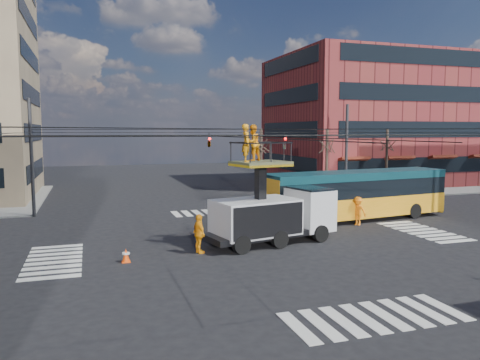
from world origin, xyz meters
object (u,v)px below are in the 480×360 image
at_px(city_bus, 357,194).
at_px(worker_ground, 199,234).
at_px(utility_truck, 273,204).
at_px(traffic_cone, 126,255).
at_px(flagger, 358,211).

relative_size(city_bus, worker_ground, 7.04).
height_order(utility_truck, traffic_cone, utility_truck).
height_order(traffic_cone, flagger, flagger).
xyz_separation_m(city_bus, traffic_cone, (-15.15, -5.55, -1.42)).
relative_size(traffic_cone, flagger, 0.35).
bearing_deg(traffic_cone, city_bus, 20.11).
distance_m(worker_ground, flagger, 11.39).
height_order(city_bus, worker_ground, city_bus).
height_order(utility_truck, city_bus, utility_truck).
xyz_separation_m(traffic_cone, flagger, (14.28, 3.98, 0.57)).
xyz_separation_m(utility_truck, flagger, (6.67, 2.54, -1.15)).
distance_m(utility_truck, traffic_cone, 7.94).
bearing_deg(utility_truck, worker_ground, -179.09).
relative_size(worker_ground, flagger, 1.06).
bearing_deg(city_bus, utility_truck, -158.37).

